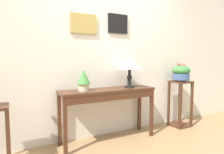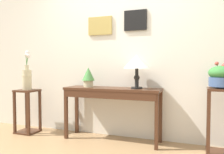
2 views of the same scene
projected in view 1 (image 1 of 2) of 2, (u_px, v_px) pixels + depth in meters
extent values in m
cube|color=silver|center=(103.00, 45.00, 2.97)|extent=(9.00, 0.10, 2.80)
cube|color=tan|center=(84.00, 24.00, 2.73)|extent=(0.39, 0.02, 0.28)
cube|color=#9F568B|center=(84.00, 23.00, 2.73)|extent=(0.31, 0.01, 0.22)
cube|color=black|center=(118.00, 24.00, 2.99)|extent=(0.34, 0.02, 0.29)
cube|color=#C69AB1|center=(118.00, 24.00, 2.98)|extent=(0.27, 0.01, 0.23)
cube|color=#472819|center=(108.00, 90.00, 2.75)|extent=(1.40, 0.38, 0.03)
cube|color=#472819|center=(114.00, 97.00, 2.61)|extent=(1.33, 0.03, 0.10)
cube|color=#472819|center=(65.00, 127.00, 2.34)|extent=(0.04, 0.04, 0.73)
cube|color=#472819|center=(151.00, 113.00, 2.96)|extent=(0.04, 0.04, 0.73)
cube|color=#472819|center=(59.00, 120.00, 2.62)|extent=(0.04, 0.04, 0.73)
cube|color=#472819|center=(139.00, 108.00, 3.24)|extent=(0.04, 0.04, 0.73)
cylinder|color=black|center=(129.00, 86.00, 2.92)|extent=(0.15, 0.15, 0.02)
cylinder|color=black|center=(129.00, 81.00, 2.91)|extent=(0.05, 0.05, 0.13)
sphere|color=black|center=(129.00, 77.00, 2.91)|extent=(0.08, 0.08, 0.08)
cylinder|color=black|center=(130.00, 73.00, 2.90)|extent=(0.05, 0.05, 0.13)
cone|color=white|center=(130.00, 63.00, 2.89)|extent=(0.36, 0.36, 0.18)
cylinder|color=beige|center=(83.00, 87.00, 2.57)|extent=(0.14, 0.14, 0.10)
cone|color=#478442|center=(83.00, 76.00, 2.56)|extent=(0.19, 0.19, 0.19)
cube|color=#472819|center=(8.00, 141.00, 1.98)|extent=(0.04, 0.03, 0.64)
cube|color=#472819|center=(8.00, 132.00, 2.22)|extent=(0.04, 0.04, 0.64)
cube|color=#472819|center=(181.00, 82.00, 3.38)|extent=(0.32, 0.32, 0.03)
cube|color=#472819|center=(179.00, 125.00, 3.45)|extent=(0.32, 0.32, 0.03)
cube|color=#472819|center=(180.00, 106.00, 3.23)|extent=(0.04, 0.04, 0.75)
cube|color=#472819|center=(192.00, 104.00, 3.36)|extent=(0.04, 0.04, 0.75)
cube|color=#472819|center=(169.00, 103.00, 3.47)|extent=(0.04, 0.04, 0.75)
cube|color=#472819|center=(180.00, 101.00, 3.60)|extent=(0.04, 0.04, 0.75)
cylinder|color=#3D5684|center=(181.00, 80.00, 3.38)|extent=(0.13, 0.13, 0.02)
cylinder|color=#3D5684|center=(181.00, 77.00, 3.37)|extent=(0.29, 0.29, 0.11)
ellipsoid|color=#387A38|center=(181.00, 70.00, 3.36)|extent=(0.30, 0.30, 0.17)
cylinder|color=#387A38|center=(181.00, 69.00, 3.38)|extent=(0.05, 0.04, 0.14)
sphere|color=#B7473D|center=(181.00, 65.00, 3.40)|extent=(0.07, 0.07, 0.07)
cylinder|color=#387A38|center=(182.00, 70.00, 3.36)|extent=(0.04, 0.03, 0.14)
sphere|color=#B7473D|center=(183.00, 66.00, 3.35)|extent=(0.06, 0.06, 0.06)
cylinder|color=#387A38|center=(181.00, 70.00, 3.39)|extent=(0.05, 0.05, 0.14)
sphere|color=#B7473D|center=(181.00, 66.00, 3.41)|extent=(0.05, 0.05, 0.05)
cylinder|color=#387A38|center=(180.00, 69.00, 3.35)|extent=(0.06, 0.02, 0.17)
sphere|color=#B7473D|center=(179.00, 64.00, 3.33)|extent=(0.05, 0.05, 0.05)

